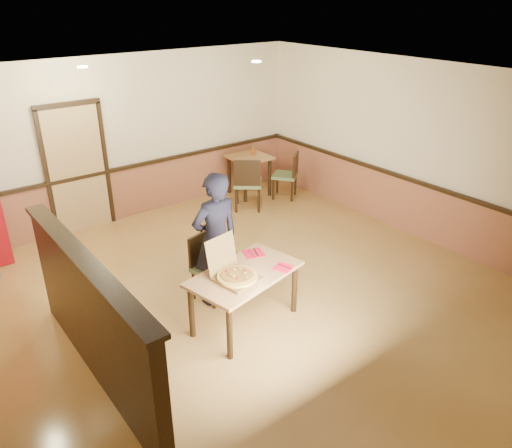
# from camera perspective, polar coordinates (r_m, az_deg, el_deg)

# --- Properties ---
(floor) EXTENTS (7.00, 7.00, 0.00)m
(floor) POSITION_cam_1_polar(r_m,az_deg,el_deg) (6.65, -1.63, -8.86)
(floor) COLOR #BA8948
(floor) RESTS_ON ground
(ceiling) EXTENTS (7.00, 7.00, 0.00)m
(ceiling) POSITION_cam_1_polar(r_m,az_deg,el_deg) (5.58, -2.00, 15.67)
(ceiling) COLOR black
(ceiling) RESTS_ON wall_back
(wall_back) EXTENTS (7.00, 0.00, 7.00)m
(wall_back) POSITION_cam_1_polar(r_m,az_deg,el_deg) (8.91, -15.33, 9.21)
(wall_back) COLOR beige
(wall_back) RESTS_ON floor
(wall_right) EXTENTS (0.00, 7.00, 7.00)m
(wall_right) POSITION_cam_1_polar(r_m,az_deg,el_deg) (8.40, 18.11, 7.90)
(wall_right) COLOR beige
(wall_right) RESTS_ON floor
(wainscot_back) EXTENTS (7.00, 0.04, 0.90)m
(wainscot_back) POSITION_cam_1_polar(r_m,az_deg,el_deg) (9.17, -14.58, 3.47)
(wainscot_back) COLOR #9C593E
(wainscot_back) RESTS_ON floor
(chair_rail_back) EXTENTS (7.00, 0.06, 0.06)m
(chair_rail_back) POSITION_cam_1_polar(r_m,az_deg,el_deg) (9.00, -14.86, 6.21)
(chair_rail_back) COLOR black
(chair_rail_back) RESTS_ON wall_back
(wainscot_right) EXTENTS (0.04, 7.00, 0.90)m
(wainscot_right) POSITION_cam_1_polar(r_m,az_deg,el_deg) (8.68, 17.16, 1.90)
(wainscot_right) COLOR #9C593E
(wainscot_right) RESTS_ON floor
(chair_rail_right) EXTENTS (0.06, 7.00, 0.06)m
(chair_rail_right) POSITION_cam_1_polar(r_m,az_deg,el_deg) (8.50, 17.48, 4.77)
(chair_rail_right) COLOR black
(chair_rail_right) RESTS_ON wall_right
(back_door) EXTENTS (0.90, 0.06, 2.10)m
(back_door) POSITION_cam_1_polar(r_m,az_deg,el_deg) (8.71, -19.78, 5.84)
(back_door) COLOR tan
(back_door) RESTS_ON wall_back
(booth_partition) EXTENTS (0.20, 3.10, 1.44)m
(booth_partition) POSITION_cam_1_polar(r_m,az_deg,el_deg) (5.36, -18.23, -10.19)
(booth_partition) COLOR black
(booth_partition) RESTS_ON floor
(spot_b) EXTENTS (0.14, 0.14, 0.02)m
(spot_b) POSITION_cam_1_polar(r_m,az_deg,el_deg) (7.44, -19.22, 16.61)
(spot_b) COLOR beige
(spot_b) RESTS_ON ceiling
(spot_c) EXTENTS (0.14, 0.14, 0.02)m
(spot_c) POSITION_cam_1_polar(r_m,az_deg,el_deg) (7.61, 0.05, 18.09)
(spot_c) COLOR beige
(spot_c) RESTS_ON ceiling
(main_table) EXTENTS (1.47, 1.03, 0.72)m
(main_table) POSITION_cam_1_polar(r_m,az_deg,el_deg) (5.93, -1.30, -6.44)
(main_table) COLOR tan
(main_table) RESTS_ON floor
(diner_chair) EXTENTS (0.53, 0.53, 0.89)m
(diner_chair) POSITION_cam_1_polar(r_m,az_deg,el_deg) (6.55, -5.43, -4.57)
(diner_chair) COLOR #627242
(diner_chair) RESTS_ON floor
(side_chair_left) EXTENTS (0.70, 0.70, 1.01)m
(side_chair_left) POSITION_cam_1_polar(r_m,az_deg,el_deg) (9.12, -0.97, 4.86)
(side_chair_left) COLOR #627242
(side_chair_left) RESTS_ON floor
(side_chair_right) EXTENTS (0.63, 0.63, 0.91)m
(side_chair_right) POSITION_cam_1_polar(r_m,az_deg,el_deg) (9.73, 3.70, 5.79)
(side_chair_right) COLOR #627242
(side_chair_right) RESTS_ON floor
(side_table) EXTENTS (0.77, 0.77, 0.79)m
(side_table) POSITION_cam_1_polar(r_m,az_deg,el_deg) (9.84, -0.78, 6.78)
(side_table) COLOR tan
(side_table) RESTS_ON floor
(diner) EXTENTS (0.66, 0.44, 1.78)m
(diner) POSITION_cam_1_polar(r_m,az_deg,el_deg) (6.27, -4.63, -1.80)
(diner) COLOR black
(diner) RESTS_ON floor
(pizza_box) EXTENTS (0.52, 0.58, 0.46)m
(pizza_box) POSITION_cam_1_polar(r_m,az_deg,el_deg) (5.73, -2.49, -5.74)
(pizza_box) COLOR brown
(pizza_box) RESTS_ON main_table
(pizza) EXTENTS (0.54, 0.54, 0.03)m
(pizza) POSITION_cam_1_polar(r_m,az_deg,el_deg) (5.71, -2.15, -6.01)
(pizza) COLOR #ECC255
(pizza) RESTS_ON pizza_box
(napkin_near) EXTENTS (0.27, 0.27, 0.01)m
(napkin_near) POSITION_cam_1_polar(r_m,az_deg,el_deg) (5.98, 3.13, -4.99)
(napkin_near) COLOR red
(napkin_near) RESTS_ON main_table
(napkin_far) EXTENTS (0.30, 0.30, 0.01)m
(napkin_far) POSITION_cam_1_polar(r_m,az_deg,el_deg) (6.28, -0.26, -3.36)
(napkin_far) COLOR red
(napkin_far) RESTS_ON main_table
(condiment) EXTENTS (0.06, 0.06, 0.16)m
(condiment) POSITION_cam_1_polar(r_m,az_deg,el_deg) (9.81, -0.31, 8.31)
(condiment) COLOR brown
(condiment) RESTS_ON side_table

